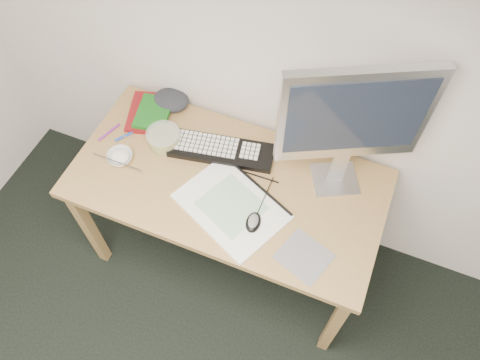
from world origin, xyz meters
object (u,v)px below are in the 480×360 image
(keyboard, at_px, (222,150))
(desk, at_px, (227,191))
(sketchpad, at_px, (231,206))
(monitor, at_px, (353,119))
(rice_bowl, at_px, (120,157))

(keyboard, bearing_deg, desk, -68.92)
(desk, xyz_separation_m, keyboard, (-0.09, 0.14, 0.10))
(sketchpad, height_order, monitor, monitor)
(monitor, height_order, rice_bowl, monitor)
(desk, distance_m, monitor, 0.69)
(sketchpad, bearing_deg, desk, 146.17)
(keyboard, height_order, monitor, monitor)
(keyboard, distance_m, rice_bowl, 0.46)
(desk, distance_m, rice_bowl, 0.51)
(keyboard, height_order, rice_bowl, rice_bowl)
(rice_bowl, bearing_deg, keyboard, 27.41)
(keyboard, relative_size, monitor, 0.73)
(desk, bearing_deg, sketchpad, -58.31)
(sketchpad, xyz_separation_m, monitor, (0.37, 0.30, 0.41))
(sketchpad, bearing_deg, rice_bowl, -159.36)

